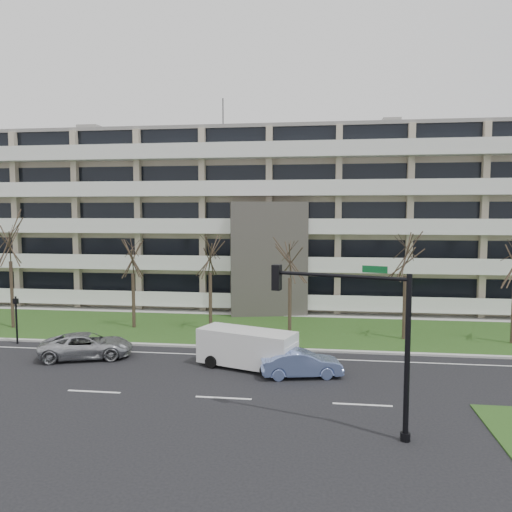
# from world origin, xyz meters

# --- Properties ---
(ground) EXTENTS (160.00, 160.00, 0.00)m
(ground) POSITION_xyz_m (0.00, 0.00, 0.00)
(ground) COLOR black
(ground) RESTS_ON ground
(grass_verge) EXTENTS (90.00, 10.00, 0.06)m
(grass_verge) POSITION_xyz_m (0.00, 13.00, 0.03)
(grass_verge) COLOR #2B4316
(grass_verge) RESTS_ON ground
(curb) EXTENTS (90.00, 0.35, 0.12)m
(curb) POSITION_xyz_m (0.00, 8.00, 0.06)
(curb) COLOR #B2B2AD
(curb) RESTS_ON ground
(sidewalk) EXTENTS (90.00, 2.00, 0.08)m
(sidewalk) POSITION_xyz_m (0.00, 18.50, 0.04)
(sidewalk) COLOR #B2B2AD
(sidewalk) RESTS_ON ground
(lane_edge_line) EXTENTS (90.00, 0.12, 0.01)m
(lane_edge_line) POSITION_xyz_m (0.00, 6.50, 0.01)
(lane_edge_line) COLOR white
(lane_edge_line) RESTS_ON ground
(apartment_building) EXTENTS (60.50, 15.10, 18.75)m
(apartment_building) POSITION_xyz_m (-0.01, 25.32, 7.61)
(apartment_building) COLOR tan
(apartment_building) RESTS_ON ground
(silver_pickup) EXTENTS (5.47, 3.69, 1.39)m
(silver_pickup) POSITION_xyz_m (-8.81, 5.04, 0.70)
(silver_pickup) COLOR #A7A9AE
(silver_pickup) RESTS_ON ground
(blue_sedan) EXTENTS (4.24, 2.24, 1.33)m
(blue_sedan) POSITION_xyz_m (3.27, 3.36, 0.66)
(blue_sedan) COLOR #778FCF
(blue_sedan) RESTS_ON ground
(white_van) EXTENTS (5.47, 3.52, 1.99)m
(white_van) POSITION_xyz_m (0.43, 4.44, 1.19)
(white_van) COLOR white
(white_van) RESTS_ON ground
(traffic_signal) EXTENTS (5.15, 1.91, 6.23)m
(traffic_signal) POSITION_xyz_m (5.57, -2.68, 4.03)
(traffic_signal) COLOR black
(traffic_signal) RESTS_ON ground
(pedestrian_signal) EXTENTS (0.32, 0.28, 2.98)m
(pedestrian_signal) POSITION_xyz_m (-14.53, 7.35, 1.90)
(pedestrian_signal) COLOR black
(pedestrian_signal) RESTS_ON ground
(tree_1) EXTENTS (4.24, 4.24, 8.48)m
(tree_1) POSITION_xyz_m (-17.37, 11.24, 6.59)
(tree_1) COLOR #382B21
(tree_1) RESTS_ON ground
(tree_2) EXTENTS (3.45, 3.45, 6.89)m
(tree_2) POSITION_xyz_m (-8.91, 12.41, 5.35)
(tree_2) COLOR #382B21
(tree_2) RESTS_ON ground
(tree_3) EXTENTS (3.58, 3.58, 7.15)m
(tree_3) POSITION_xyz_m (-3.37, 12.43, 5.56)
(tree_3) COLOR #382B21
(tree_3) RESTS_ON ground
(tree_4) EXTENTS (3.45, 3.45, 6.90)m
(tree_4) POSITION_xyz_m (2.17, 11.61, 5.36)
(tree_4) COLOR #382B21
(tree_4) RESTS_ON ground
(tree_5) EXTENTS (3.71, 3.71, 7.42)m
(tree_5) POSITION_xyz_m (9.52, 11.50, 5.77)
(tree_5) COLOR #382B21
(tree_5) RESTS_ON ground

